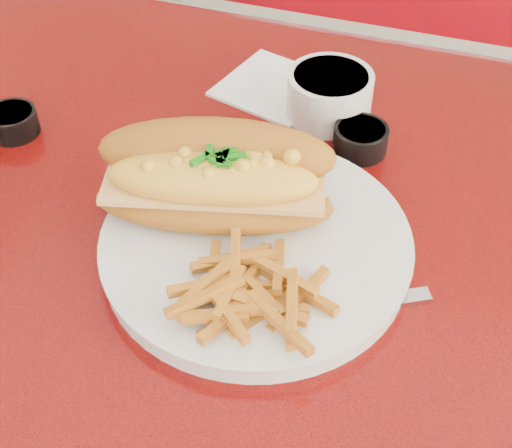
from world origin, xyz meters
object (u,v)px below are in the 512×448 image
(sauce_cup_right, at_px, (361,138))
(knife, at_px, (332,310))
(booth_bench_far, at_px, (374,135))
(mac_hoagie, at_px, (215,178))
(fork, at_px, (287,260))
(sauce_cup_left, at_px, (12,121))
(dinner_plate, at_px, (256,246))
(diner_table, at_px, (259,329))
(gravy_ramekin, at_px, (330,94))

(sauce_cup_right, bearing_deg, knife, -83.19)
(booth_bench_far, height_order, mac_hoagie, booth_bench_far)
(fork, xyz_separation_m, sauce_cup_left, (-0.35, 0.11, -0.01))
(dinner_plate, height_order, knife, dinner_plate)
(mac_hoagie, xyz_separation_m, fork, (0.08, -0.04, -0.04))
(dinner_plate, xyz_separation_m, mac_hoagie, (-0.05, 0.02, 0.05))
(sauce_cup_left, bearing_deg, mac_hoagie, -13.90)
(diner_table, bearing_deg, booth_bench_far, 90.00)
(fork, bearing_deg, booth_bench_far, 15.64)
(dinner_plate, relative_size, mac_hoagie, 1.47)
(diner_table, relative_size, sauce_cup_right, 17.10)
(fork, bearing_deg, sauce_cup_right, 6.19)
(knife, bearing_deg, gravy_ramekin, 76.15)
(mac_hoagie, distance_m, sauce_cup_left, 0.28)
(sauce_cup_right, bearing_deg, diner_table, -113.45)
(booth_bench_far, xyz_separation_m, sauce_cup_left, (-0.31, -0.75, 0.50))
(diner_table, height_order, booth_bench_far, booth_bench_far)
(dinner_plate, bearing_deg, sauce_cup_right, 72.37)
(booth_bench_far, xyz_separation_m, sauce_cup_right, (0.07, -0.66, 0.50))
(dinner_plate, distance_m, fork, 0.04)
(dinner_plate, distance_m, sauce_cup_right, 0.19)
(dinner_plate, bearing_deg, knife, -27.46)
(dinner_plate, relative_size, fork, 2.42)
(booth_bench_far, distance_m, sauce_cup_left, 0.95)
(sauce_cup_left, bearing_deg, sauce_cup_right, 13.82)
(diner_table, distance_m, fork, 0.19)
(mac_hoagie, height_order, sauce_cup_right, mac_hoagie)
(diner_table, bearing_deg, sauce_cup_left, 169.34)
(sauce_cup_right, bearing_deg, sauce_cup_left, -166.18)
(fork, height_order, sauce_cup_left, sauce_cup_left)
(booth_bench_far, height_order, knife, booth_bench_far)
(mac_hoagie, height_order, gravy_ramekin, mac_hoagie)
(booth_bench_far, bearing_deg, mac_hoagie, -92.87)
(diner_table, height_order, sauce_cup_left, sauce_cup_left)
(dinner_plate, xyz_separation_m, sauce_cup_left, (-0.32, 0.09, 0.00))
(mac_hoagie, distance_m, sauce_cup_right, 0.20)
(sauce_cup_right, distance_m, knife, 0.23)
(diner_table, distance_m, sauce_cup_left, 0.36)
(diner_table, distance_m, knife, 0.20)
(gravy_ramekin, height_order, sauce_cup_right, gravy_ramekin)
(diner_table, relative_size, mac_hoagie, 5.07)
(fork, relative_size, sauce_cup_left, 2.01)
(dinner_plate, xyz_separation_m, sauce_cup_right, (0.06, 0.18, 0.00))
(booth_bench_far, distance_m, mac_hoagie, 0.98)
(dinner_plate, height_order, mac_hoagie, mac_hoagie)
(gravy_ramekin, xyz_separation_m, sauce_cup_right, (0.05, -0.05, -0.01))
(booth_bench_far, height_order, sauce_cup_left, booth_bench_far)
(dinner_plate, height_order, sauce_cup_right, sauce_cup_right)
(diner_table, height_order, gravy_ramekin, gravy_ramekin)
(mac_hoagie, distance_m, knife, 0.16)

